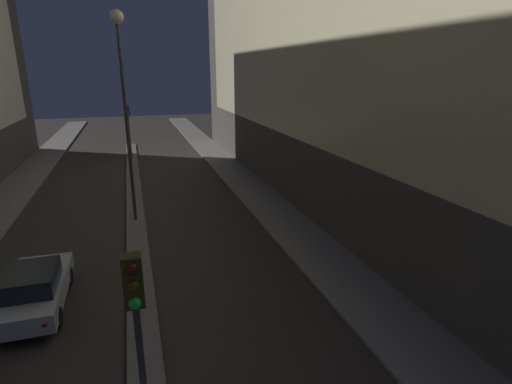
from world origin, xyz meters
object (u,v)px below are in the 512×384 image
Objects in this scene: traffic_light_mid at (128,120)px; street_lamp at (122,76)px; car_left_lane at (35,289)px; traffic_light_near at (137,320)px.

traffic_light_mid is 0.46× the size of street_lamp.
traffic_light_mid is 15.50m from street_lamp.
traffic_light_mid is 22.52m from car_left_lane.
street_lamp is at bearing 90.00° from traffic_light_near.
traffic_light_mid is at bearing 90.00° from street_lamp.
traffic_light_near is at bearing -90.00° from traffic_light_mid.
traffic_light_near is 0.46× the size of street_lamp.
traffic_light_near is 28.75m from traffic_light_mid.
traffic_light_near is at bearing -64.56° from car_left_lane.
traffic_light_near is 1.06× the size of car_left_lane.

